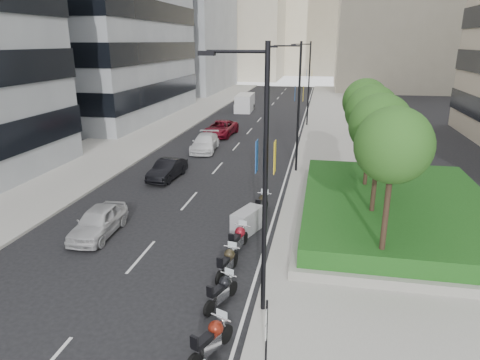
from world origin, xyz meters
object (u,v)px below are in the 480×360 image
(parking_sign, at_px, (266,334))
(motorcycle_4, at_px, (238,239))
(lamp_post_0, at_px, (260,173))
(motorcycle_5, at_px, (247,221))
(motorcycle_2, at_px, (222,291))
(delivery_van, at_px, (245,103))
(motorcycle_3, at_px, (227,263))
(car_d, at_px, (221,128))
(lamp_post_1, at_px, (297,101))
(motorcycle_6, at_px, (262,206))
(motorcycle_1, at_px, (211,340))
(car_a, at_px, (98,221))
(car_b, at_px, (167,169))
(car_c, at_px, (205,143))
(lamp_post_2, at_px, (308,80))

(parking_sign, bearing_deg, motorcycle_4, 106.96)
(lamp_post_0, bearing_deg, motorcycle_5, 103.48)
(motorcycle_2, relative_size, motorcycle_5, 0.92)
(motorcycle_2, relative_size, delivery_van, 0.36)
(motorcycle_3, xyz_separation_m, car_d, (-6.45, 25.97, 0.18))
(lamp_post_1, distance_m, delivery_van, 28.69)
(lamp_post_1, bearing_deg, motorcycle_6, -97.36)
(motorcycle_4, xyz_separation_m, motorcycle_5, (0.05, 2.03, 0.01))
(motorcycle_6, bearing_deg, motorcycle_4, -179.90)
(motorcycle_2, bearing_deg, motorcycle_4, 23.81)
(delivery_van, bearing_deg, motorcycle_3, -82.78)
(parking_sign, bearing_deg, motorcycle_5, 103.11)
(motorcycle_1, xyz_separation_m, car_a, (-7.48, 7.14, 0.12))
(lamp_post_0, relative_size, car_b, 2.24)
(motorcycle_2, xyz_separation_m, car_b, (-7.03, 13.66, 0.12))
(motorcycle_2, height_order, motorcycle_6, motorcycle_6)
(motorcycle_4, relative_size, motorcycle_5, 1.03)
(lamp_post_1, xyz_separation_m, car_c, (-7.96, 4.91, -4.36))
(lamp_post_2, height_order, motorcycle_6, lamp_post_2)
(motorcycle_2, relative_size, motorcycle_4, 0.89)
(lamp_post_1, xyz_separation_m, car_b, (-8.39, -3.17, -4.40))
(car_b, bearing_deg, car_a, -86.20)
(car_a, bearing_deg, motorcycle_2, -34.76)
(lamp_post_1, xyz_separation_m, lamp_post_2, (0.00, 18.00, 0.00))
(delivery_van, bearing_deg, motorcycle_6, -80.39)
(car_c, height_order, delivery_van, delivery_van)
(lamp_post_1, height_order, motorcycle_3, lamp_post_1)
(lamp_post_2, xyz_separation_m, car_a, (-8.53, -30.31, -4.37))
(lamp_post_2, relative_size, car_d, 1.69)
(motorcycle_1, xyz_separation_m, delivery_van, (-7.50, 46.54, 0.47))
(parking_sign, relative_size, motorcycle_3, 1.20)
(motorcycle_4, bearing_deg, car_d, 26.48)
(motorcycle_1, bearing_deg, car_a, 69.51)
(car_c, bearing_deg, car_d, 85.78)
(lamp_post_2, distance_m, parking_sign, 38.18)
(lamp_post_1, height_order, car_b, lamp_post_1)
(motorcycle_6, bearing_deg, car_c, 33.49)
(motorcycle_3, bearing_deg, lamp_post_1, 4.41)
(lamp_post_2, distance_m, motorcycle_2, 35.15)
(parking_sign, relative_size, motorcycle_2, 1.29)
(lamp_post_0, bearing_deg, motorcycle_2, 172.75)
(lamp_post_2, xyz_separation_m, motorcycle_5, (-1.51, -28.68, -4.47))
(lamp_post_0, bearing_deg, car_c, 109.96)
(car_a, relative_size, car_d, 0.77)
(lamp_post_1, distance_m, car_b, 9.99)
(motorcycle_4, distance_m, delivery_van, 40.42)
(delivery_van, bearing_deg, motorcycle_2, -82.90)
(parking_sign, bearing_deg, lamp_post_2, 90.99)
(lamp_post_0, bearing_deg, lamp_post_1, 90.00)
(car_b, xyz_separation_m, car_c, (0.43, 8.08, 0.05))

